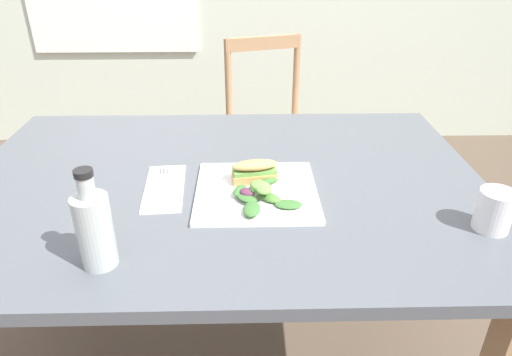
% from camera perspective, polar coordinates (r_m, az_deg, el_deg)
% --- Properties ---
extents(dining_table, '(1.32, 0.92, 0.74)m').
position_cam_1_polar(dining_table, '(1.23, -3.93, -4.87)').
color(dining_table, '#51565B').
rests_on(dining_table, ground).
extents(chair_wooden_far, '(0.49, 0.49, 0.87)m').
position_cam_1_polar(chair_wooden_far, '(2.19, 1.96, 5.60)').
color(chair_wooden_far, tan).
rests_on(chair_wooden_far, ground).
extents(plate_lunch, '(0.29, 0.29, 0.01)m').
position_cam_1_polar(plate_lunch, '(1.10, 0.05, -1.68)').
color(plate_lunch, white).
rests_on(plate_lunch, dining_table).
extents(sandwich_half_front, '(0.12, 0.07, 0.06)m').
position_cam_1_polar(sandwich_half_front, '(1.13, -0.16, 0.93)').
color(sandwich_half_front, tan).
rests_on(sandwich_half_front, plate_lunch).
extents(salad_mixed_greens, '(0.16, 0.19, 0.04)m').
position_cam_1_polar(salad_mixed_greens, '(1.05, 0.55, -1.89)').
color(salad_mixed_greens, '#518438').
rests_on(salad_mixed_greens, plate_lunch).
extents(napkin_folded, '(0.11, 0.24, 0.00)m').
position_cam_1_polar(napkin_folded, '(1.15, -11.27, -1.12)').
color(napkin_folded, silver).
rests_on(napkin_folded, dining_table).
extents(fork_on_napkin, '(0.05, 0.19, 0.00)m').
position_cam_1_polar(fork_on_napkin, '(1.16, -11.30, -0.55)').
color(fork_on_napkin, silver).
rests_on(fork_on_napkin, napkin_folded).
extents(bottle_cold_brew, '(0.07, 0.07, 0.20)m').
position_cam_1_polar(bottle_cold_brew, '(0.90, -19.31, -6.45)').
color(bottle_cold_brew, '#472819').
rests_on(bottle_cold_brew, dining_table).
extents(cup_extra_side, '(0.07, 0.07, 0.09)m').
position_cam_1_polar(cup_extra_side, '(1.08, 27.46, -3.61)').
color(cup_extra_side, white).
rests_on(cup_extra_side, dining_table).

